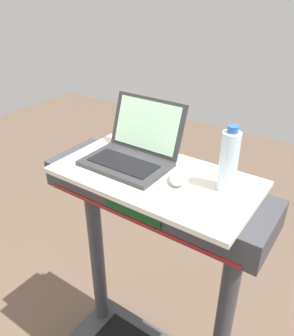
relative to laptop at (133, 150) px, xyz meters
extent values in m
cylinder|color=#38383D|center=(-0.21, -0.04, -0.62)|extent=(0.07, 0.07, 0.89)
cylinder|color=#38383D|center=(0.47, -0.04, -0.62)|extent=(0.07, 0.07, 0.89)
cube|color=#38383D|center=(0.13, -0.04, -0.12)|extent=(0.90, 0.28, 0.11)
cube|color=#0C3F19|center=(0.13, -0.18, -0.12)|extent=(0.24, 0.01, 0.06)
cube|color=maroon|center=(0.13, -0.18, -0.17)|extent=(0.81, 0.00, 0.02)
cube|color=beige|center=(0.13, -0.04, -0.06)|extent=(0.75, 0.40, 0.02)
cube|color=#2D2D30|center=(0.00, -0.05, -0.04)|extent=(0.32, 0.22, 0.02)
cube|color=black|center=(0.00, -0.06, -0.03)|extent=(0.27, 0.12, 0.00)
cube|color=#2D2D30|center=(0.00, 0.10, 0.07)|extent=(0.32, 0.08, 0.21)
cube|color=#B2E0B7|center=(0.00, 0.09, 0.08)|extent=(0.28, 0.06, 0.18)
ellipsoid|color=#B2B2B7|center=(0.22, -0.04, -0.03)|extent=(0.10, 0.12, 0.03)
cylinder|color=silver|center=(0.38, 0.02, 0.06)|extent=(0.06, 0.06, 0.21)
cylinder|color=#2659A5|center=(0.38, 0.02, 0.17)|extent=(0.03, 0.03, 0.02)
camera|label=1|loc=(0.72, -0.94, 0.58)|focal=36.25mm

